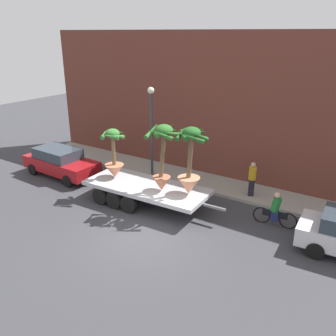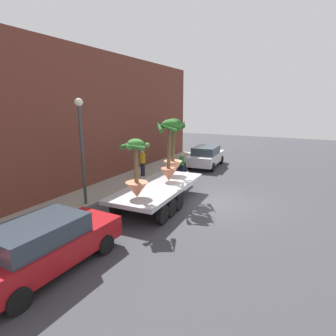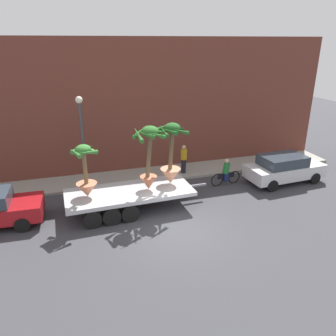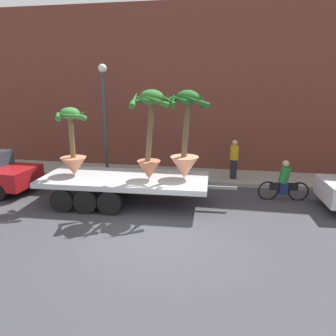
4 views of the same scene
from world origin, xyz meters
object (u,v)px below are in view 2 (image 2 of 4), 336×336
Objects in this scene: flatbed_trailer at (156,191)px; pedestrian_near_gate at (143,162)px; potted_palm_middle at (173,150)px; trailing_car at (45,245)px; cyclist at (182,166)px; potted_palm_rear at (136,172)px; potted_palm_front at (169,147)px; street_lamp at (81,138)px; parked_car at (206,156)px.

flatbed_trailer is 4.04× the size of pedestrian_near_gate.
potted_palm_middle is 0.65× the size of trailing_car.
cyclist is at bearing 5.13° from trailing_car.
potted_palm_rear is 0.80× the size of potted_palm_front.
potted_palm_front is 5.29m from cyclist.
potted_palm_rear is at bearing -149.78° from pedestrian_near_gate.
potted_palm_middle is 1.26m from potted_palm_front.
trailing_car is at bearing 177.06° from potted_palm_front.
street_lamp is (-5.64, -0.38, 2.19)m from pedestrian_near_gate.
trailing_car is (-7.16, 0.37, -1.84)m from potted_palm_front.
pedestrian_near_gate is (-5.07, 2.56, 0.21)m from parked_car.
potted_palm_middle is 1.64× the size of cyclist.
street_lamp is (-2.75, 3.02, 0.56)m from potted_palm_front.
potted_palm_rear reaches higher than trailing_car.
street_lamp reaches higher than potted_palm_middle.
trailing_car is 2.71× the size of pedestrian_near_gate.
cyclist is 8.02m from street_lamp.
cyclist is at bearing -12.06° from street_lamp.
potted_palm_middle reaches higher than parked_car.
cyclist is at bearing 16.97° from potted_palm_front.
street_lamp is at bearing 145.79° from potted_palm_middle.
parked_car is at bearing 4.16° from potted_palm_rear.
potted_palm_rear is 1.32× the size of cyclist.
flatbed_trailer is 9.21m from parked_car.
street_lamp reaches higher than potted_palm_rear.
potted_palm_front is at bearing -47.66° from street_lamp.
potted_palm_rear reaches higher than parked_car.
cyclist is at bearing 169.76° from parked_car.
potted_palm_front reaches higher than cyclist.
flatbed_trailer is 1.49× the size of trailing_car.
potted_palm_rear is at bearing -175.64° from potted_palm_middle.
cyclist is 0.38× the size of street_lamp.
trailing_car is at bearing -178.22° from parked_car.
flatbed_trailer is 1.43× the size of street_lamp.
potted_palm_middle is 4.04m from cyclist.
flatbed_trailer is at bearing -175.22° from parked_car.
pedestrian_near_gate is at bearing 3.85° from street_lamp.
parked_car is at bearing 1.78° from trailing_car.
pedestrian_near_gate is (1.72, 3.04, -1.30)m from potted_palm_middle.
parked_car is 5.69m from pedestrian_near_gate.
flatbed_trailer is 6.05m from cyclist.
pedestrian_near_gate is at bearing 132.37° from cyclist.
street_lamp is at bearing 168.49° from parked_car.
potted_palm_rear is (-1.65, -0.02, 1.28)m from flatbed_trailer.
potted_palm_front is 0.63× the size of street_lamp.
flatbed_trailer is at bearing -2.87° from trailing_car.
potted_palm_front is 0.67× the size of parked_car.
potted_palm_front is (2.86, -0.05, 0.63)m from potted_palm_rear.
potted_palm_front is (1.21, -0.07, 1.90)m from flatbed_trailer.
pedestrian_near_gate is at bearing 16.78° from trailing_car.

